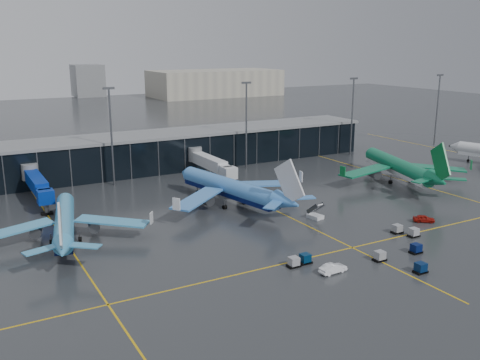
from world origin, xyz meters
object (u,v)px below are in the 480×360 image
airliner_klm_near (229,177)px  mobile_airstair (315,215)px  airliner_arkefly (64,210)px  service_van_red (424,219)px  baggage_carts (377,250)px  airliner_aer_lingus (398,157)px  service_van_white (333,268)px

airliner_klm_near → mobile_airstair: airliner_klm_near is taller
airliner_arkefly → airliner_klm_near: airliner_klm_near is taller
airliner_klm_near → service_van_red: 43.10m
airliner_arkefly → baggage_carts: airliner_arkefly is taller
airliner_aer_lingus → airliner_klm_near: bearing=-166.1°
mobile_airstair → service_van_white: mobile_airstair is taller
baggage_carts → service_van_white: 11.98m
service_van_white → baggage_carts: bearing=-81.1°
airliner_aer_lingus → mobile_airstair: bearing=-141.7°
service_van_red → airliner_klm_near: bearing=80.8°
baggage_carts → airliner_klm_near: bearing=102.4°
baggage_carts → service_van_white: bearing=-168.0°
mobile_airstair → service_van_white: 27.94m
airliner_klm_near → airliner_aer_lingus: 49.93m
mobile_airstair → service_van_red: size_ratio=0.81×
airliner_arkefly → airliner_klm_near: size_ratio=0.88×
airliner_aer_lingus → service_van_red: bearing=-108.8°
airliner_arkefly → service_van_red: airliner_arkefly is taller
service_van_red → service_van_white: bearing=145.3°
service_van_red → mobile_airstair: bearing=91.4°
service_van_white → airliner_aer_lingus: bearing=-56.9°
airliner_aer_lingus → mobile_airstair: (-38.52, -14.81, -5.87)m
airliner_aer_lingus → mobile_airstair: size_ratio=12.08×
mobile_airstair → service_van_red: (18.26, -13.04, -0.02)m
baggage_carts → service_van_red: size_ratio=6.96×
airliner_arkefly → mobile_airstair: (48.99, -12.98, -4.98)m
airliner_klm_near → service_van_red: airliner_klm_near is taller
airliner_arkefly → airliner_aer_lingus: 87.53m
service_van_red → service_van_white: 34.46m
baggage_carts → service_van_white: baggage_carts is taller
airliner_aer_lingus → service_van_red: 34.94m
airliner_aer_lingus → airliner_arkefly: bearing=-161.5°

